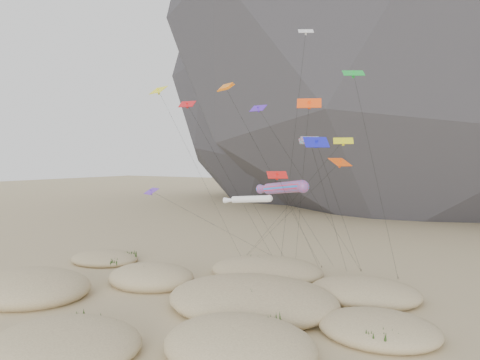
% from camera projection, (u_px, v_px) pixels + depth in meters
% --- Properties ---
extents(ground, '(500.00, 500.00, 0.00)m').
position_uv_depth(ground, '(190.00, 314.00, 44.39)').
color(ground, '#CCB789').
rests_on(ground, ground).
extents(dunes, '(50.63, 39.49, 3.76)m').
position_uv_depth(dunes, '(200.00, 296.00, 47.67)').
color(dunes, '#CCB789').
rests_on(dunes, ground).
extents(dune_grass, '(40.59, 28.21, 1.49)m').
position_uv_depth(dune_grass, '(208.00, 295.00, 47.48)').
color(dune_grass, black).
rests_on(dune_grass, ground).
extents(kite_stakes, '(21.76, 4.81, 0.30)m').
position_uv_depth(kite_stakes, '(305.00, 267.00, 62.38)').
color(kite_stakes, '#3F2D1E').
rests_on(kite_stakes, ground).
extents(rainbow_tube_kite, '(7.93, 18.89, 12.63)m').
position_uv_depth(rainbow_tube_kite, '(283.00, 188.00, 49.24)').
color(rainbow_tube_kite, '#FF1A35').
rests_on(rainbow_tube_kite, ground).
extents(white_tube_kite, '(6.16, 15.69, 10.84)m').
position_uv_depth(white_tube_kite, '(249.00, 199.00, 51.47)').
color(white_tube_kite, white).
rests_on(white_tube_kite, ground).
extents(orange_parafoil, '(9.86, 12.26, 24.18)m').
position_uv_depth(orange_parafoil, '(227.00, 89.00, 58.80)').
color(orange_parafoil, orange).
rests_on(orange_parafoil, ground).
extents(multi_parafoil, '(2.32, 15.92, 16.97)m').
position_uv_depth(multi_parafoil, '(311.00, 143.00, 47.08)').
color(multi_parafoil, red).
rests_on(multi_parafoil, ground).
extents(delta_kites, '(29.28, 20.46, 30.08)m').
position_uv_depth(delta_kites, '(264.00, 129.00, 51.01)').
color(delta_kites, yellow).
rests_on(delta_kites, ground).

